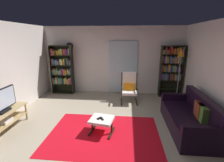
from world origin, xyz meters
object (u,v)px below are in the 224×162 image
at_px(leather_sofa, 190,118).
at_px(tv_remote, 102,119).
at_px(television, 1,102).
at_px(wall_clock, 70,46).
at_px(floor_lamp_by_shelf, 181,59).
at_px(tv_stand, 4,118).
at_px(cell_phone, 99,118).
at_px(ottoman, 102,121).
at_px(bookshelf_near_tv, 62,68).
at_px(bookshelf_near_sofa, 171,68).
at_px(lounge_armchair, 129,87).

xyz_separation_m(leather_sofa, tv_remote, (-2.10, -0.36, 0.07)).
xyz_separation_m(television, wall_clock, (0.63, 2.99, 1.10)).
bearing_deg(leather_sofa, wall_clock, 146.54).
bearing_deg(tv_remote, floor_lamp_by_shelf, 12.44).
height_order(tv_stand, wall_clock, wall_clock).
bearing_deg(cell_phone, ottoman, 42.06).
relative_size(tv_stand, bookshelf_near_tv, 0.64).
height_order(tv_stand, ottoman, tv_stand).
bearing_deg(tv_stand, ottoman, 3.71).
relative_size(ottoman, cell_phone, 4.23).
height_order(leather_sofa, tv_remote, leather_sofa).
relative_size(bookshelf_near_tv, bookshelf_near_sofa, 0.99).
distance_m(leather_sofa, floor_lamp_by_shelf, 2.23).
relative_size(television, tv_remote, 6.14).
bearing_deg(cell_phone, tv_remote, 17.24).
height_order(floor_lamp_by_shelf, wall_clock, wall_clock).
distance_m(leather_sofa, cell_phone, 2.19).
relative_size(leather_sofa, tv_remote, 13.36).
relative_size(television, leather_sofa, 0.46).
distance_m(lounge_armchair, wall_clock, 2.81).
bearing_deg(lounge_armchair, wall_clock, 160.37).
relative_size(cell_phone, floor_lamp_by_shelf, 0.08).
xyz_separation_m(television, tv_remote, (2.32, 0.12, -0.38)).
bearing_deg(floor_lamp_by_shelf, tv_stand, -153.14).
xyz_separation_m(bookshelf_near_tv, bookshelf_near_sofa, (4.16, 0.01, 0.10)).
xyz_separation_m(bookshelf_near_sofa, floor_lamp_by_shelf, (0.15, -0.47, 0.40)).
bearing_deg(bookshelf_near_sofa, wall_clock, 177.49).
distance_m(television, tv_remote, 2.36).
bearing_deg(bookshelf_near_sofa, tv_stand, -147.86).
height_order(lounge_armchair, cell_phone, lounge_armchair).
relative_size(tv_stand, ottoman, 2.06).
distance_m(leather_sofa, tv_remote, 2.13).
height_order(bookshelf_near_tv, tv_remote, bookshelf_near_tv).
height_order(bookshelf_near_tv, wall_clock, wall_clock).
bearing_deg(lounge_armchair, bookshelf_near_sofa, 23.55).
relative_size(television, bookshelf_near_tv, 0.47).
bearing_deg(bookshelf_near_sofa, cell_phone, -129.77).
xyz_separation_m(leather_sofa, wall_clock, (-3.79, 2.51, 1.55)).
distance_m(bookshelf_near_sofa, cell_phone, 3.56).
bearing_deg(television, lounge_armchair, 36.01).
bearing_deg(tv_stand, lounge_armchair, 36.02).
xyz_separation_m(tv_stand, lounge_armchair, (2.97, 2.16, 0.21)).
distance_m(tv_stand, lounge_armchair, 3.67).
height_order(tv_stand, tv_remote, tv_stand).
distance_m(tv_stand, leather_sofa, 4.45).
xyz_separation_m(tv_stand, leather_sofa, (4.42, 0.49, -0.02)).
height_order(ottoman, tv_remote, tv_remote).
height_order(leather_sofa, wall_clock, wall_clock).
xyz_separation_m(ottoman, cell_phone, (-0.05, -0.01, 0.07)).
bearing_deg(ottoman, lounge_armchair, 72.02).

